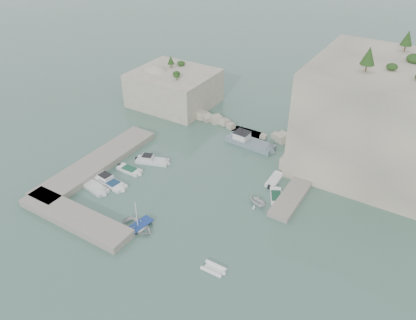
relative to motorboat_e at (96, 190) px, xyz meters
The scene contains 21 objects.
ground 13.90m from the motorboat_e, 25.25° to the left, with size 400.00×400.00×0.00m, color #4C7265.
cliff_east 46.63m from the motorboat_e, 39.12° to the left, with size 26.00×22.00×17.00m, color beige.
cliff_terrace 35.04m from the motorboat_e, 43.10° to the left, with size 8.00×10.00×2.50m, color beige.
outcrop_west 32.00m from the motorboat_e, 103.50° to the left, with size 16.00×14.00×7.00m, color beige.
quay_west 6.65m from the motorboat_e, 131.94° to the left, with size 5.00×24.00×1.10m, color #9E9689.
quay_south 7.08m from the motorboat_e, 68.62° to the right, with size 18.00×4.00×1.10m, color #9E9689.
ledge_east 30.56m from the motorboat_e, 31.42° to the left, with size 3.00×16.00×0.80m, color #9E9689.
breakwater 30.24m from the motorboat_e, 67.49° to the left, with size 28.00×3.00×1.40m, color beige.
motorboat_e is the anchor object (origin of this frame).
motorboat_d 2.32m from the motorboat_e, 71.50° to the left, with size 6.66×1.98×1.40m, color white, non-canonical shape.
motorboat_c 6.49m from the motorboat_e, 79.90° to the left, with size 4.56×1.66×0.70m, color white, non-canonical shape.
motorboat_b 10.71m from the motorboat_e, 75.55° to the left, with size 5.94×1.94×1.40m, color silver, non-canonical shape.
rowboat 11.49m from the motorboat_e, 16.83° to the right, with size 3.44×4.82×1.00m, color silver.
inflatable_dinghy 23.59m from the motorboat_e, 10.06° to the right, with size 3.05×1.48×0.44m, color white, non-canonical shape.
tender_east_a 24.38m from the motorboat_e, 23.14° to the left, with size 2.58×2.99×1.58m, color white.
tender_east_b 27.04m from the motorboat_e, 26.91° to the left, with size 4.84×1.65×0.70m, color silver, non-canonical shape.
tender_east_c 27.38m from the motorboat_e, 36.10° to the left, with size 4.71×1.52×0.70m, color white, non-canonical shape.
tender_east_d 31.05m from the motorboat_e, 41.66° to the left, with size 1.72×4.57×1.76m, color silver.
work_boat 27.69m from the motorboat_e, 59.58° to the left, with size 9.73×2.87×2.20m, color slate, non-canonical shape.
rowboat_mast 11.78m from the motorboat_e, 16.83° to the right, with size 0.10×0.10×4.20m, color white.
vegetation 46.54m from the motorboat_e, 44.93° to the left, with size 53.48×13.88×13.40m.
Camera 1 is at (27.42, -38.61, 37.34)m, focal length 35.00 mm.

